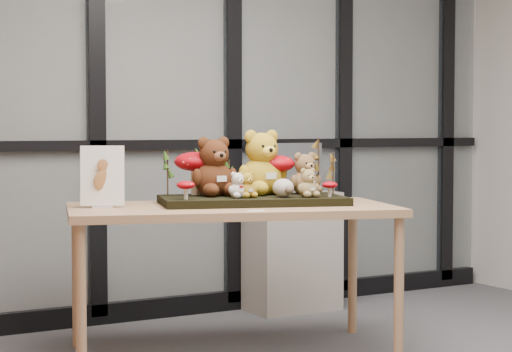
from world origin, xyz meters
TOP-DOWN VIEW (x-y plane):
  - glass_partition at (-0.00, 2.47)m, footprint 4.90×0.06m
  - display_table at (-0.11, 1.44)m, footprint 1.79×1.26m
  - diorama_tray at (0.02, 1.46)m, footprint 1.03×0.72m
  - bear_pooh_yellow at (0.12, 1.55)m, footprint 0.35×0.33m
  - bear_brown_medium at (-0.14, 1.59)m, footprint 0.31×0.30m
  - bear_tan_back at (0.34, 1.46)m, footprint 0.23×0.22m
  - bear_small_yellow at (-0.05, 1.39)m, footprint 0.14×0.13m
  - bear_white_bow at (-0.10, 1.40)m, footprint 0.14×0.13m
  - bear_beige_small at (0.23, 1.27)m, footprint 0.15×0.14m
  - plush_cream_hedgehog at (0.12, 1.32)m, footprint 0.10×0.09m
  - mushroom_back_left at (-0.19, 1.70)m, footprint 0.22×0.22m
  - mushroom_back_right at (0.21, 1.55)m, footprint 0.21×0.21m
  - mushroom_front_left at (-0.36, 1.45)m, footprint 0.09×0.09m
  - mushroom_front_right at (0.35, 1.24)m, footprint 0.08×0.08m
  - sprig_green_far_left at (-0.35, 1.70)m, footprint 0.05×0.05m
  - sprig_green_mid_left at (-0.16, 1.70)m, footprint 0.05×0.05m
  - sprig_dry_far_right at (0.42, 1.45)m, footprint 0.05×0.05m
  - sprig_dry_mid_right at (0.42, 1.32)m, footprint 0.05×0.05m
  - sprig_green_centre at (-0.01, 1.66)m, footprint 0.05×0.05m
  - sign_holder at (-0.72, 1.65)m, footprint 0.21×0.13m
  - label_card at (-0.16, 1.12)m, footprint 0.09×0.03m
  - cabinet at (0.77, 2.27)m, footprint 0.56×0.33m
  - monitor at (0.77, 2.29)m, footprint 0.44×0.05m

SIDE VIEW (x-z plane):
  - cabinet at x=0.77m, z-range 0.00..0.75m
  - display_table at x=-0.11m, z-range 0.31..1.08m
  - label_card at x=-0.16m, z-range 0.76..0.76m
  - diorama_tray at x=0.02m, z-range 0.76..0.80m
  - mushroom_front_right at x=0.35m, z-range 0.80..0.89m
  - mushroom_front_left at x=-0.36m, z-range 0.80..0.90m
  - plush_cream_hedgehog at x=0.12m, z-range 0.80..0.91m
  - bear_white_bow at x=-0.10m, z-range 0.80..0.95m
  - bear_small_yellow at x=-0.05m, z-range 0.80..0.95m
  - bear_beige_small at x=0.23m, z-range 0.80..0.96m
  - sprig_green_centre at x=-0.01m, z-range 0.80..0.98m
  - monitor at x=0.77m, z-range 0.75..1.06m
  - sign_holder at x=-0.72m, z-range 0.75..1.05m
  - sprig_dry_mid_right at x=0.42m, z-range 0.80..1.02m
  - mushroom_back_right at x=0.21m, z-range 0.80..1.03m
  - sprig_green_far_left at x=-0.35m, z-range 0.80..1.04m
  - bear_tan_back at x=0.34m, z-range 0.80..1.04m
  - sprig_green_mid_left at x=-0.16m, z-range 0.80..1.05m
  - mushroom_back_left at x=-0.19m, z-range 0.80..1.05m
  - sprig_dry_far_right at x=0.42m, z-range 0.80..1.10m
  - bear_brown_medium at x=-0.14m, z-range 0.80..1.14m
  - bear_pooh_yellow at x=0.12m, z-range 0.80..1.18m
  - glass_partition at x=0.00m, z-range 0.03..2.81m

